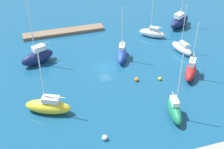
% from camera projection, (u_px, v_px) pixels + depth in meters
% --- Properties ---
extents(water, '(160.00, 160.00, 0.00)m').
position_uv_depth(water, '(105.00, 68.00, 66.87)').
color(water, navy).
rests_on(water, ground).
extents(pier_dock, '(19.92, 2.91, 0.80)m').
position_uv_depth(pier_dock, '(64.00, 32.00, 79.47)').
color(pier_dock, brown).
rests_on(pier_dock, ground).
extents(sailboat_navy_far_north, '(7.68, 5.13, 14.35)m').
position_uv_depth(sailboat_navy_far_north, '(38.00, 56.00, 67.47)').
color(sailboat_navy_far_north, '#141E4C').
rests_on(sailboat_navy_far_north, water).
extents(sailboat_white_outer_mooring, '(6.12, 5.38, 11.26)m').
position_uv_depth(sailboat_white_outer_mooring, '(152.00, 33.00, 77.54)').
color(sailboat_white_outer_mooring, white).
rests_on(sailboat_white_outer_mooring, water).
extents(sailboat_red_center_basin, '(5.43, 6.35, 12.04)m').
position_uv_depth(sailboat_red_center_basin, '(191.00, 71.00, 63.38)').
color(sailboat_red_center_basin, red).
rests_on(sailboat_red_center_basin, water).
extents(sailboat_yellow_far_south, '(8.28, 5.67, 12.84)m').
position_uv_depth(sailboat_yellow_far_south, '(48.00, 106.00, 54.58)').
color(sailboat_yellow_far_south, yellow).
rests_on(sailboat_yellow_far_south, water).
extents(sailboat_blue_west_end, '(4.38, 6.81, 12.06)m').
position_uv_depth(sailboat_blue_west_end, '(122.00, 54.00, 68.87)').
color(sailboat_blue_west_end, '#2347B2').
rests_on(sailboat_blue_west_end, water).
extents(sailboat_green_off_beacon, '(3.13, 6.63, 12.46)m').
position_uv_depth(sailboat_green_off_beacon, '(174.00, 110.00, 53.66)').
color(sailboat_green_off_beacon, '#19724C').
rests_on(sailboat_green_off_beacon, water).
extents(sailboat_navy_east_end, '(7.75, 6.34, 11.33)m').
position_uv_depth(sailboat_navy_east_end, '(180.00, 21.00, 81.84)').
color(sailboat_navy_east_end, '#141E4C').
rests_on(sailboat_navy_east_end, water).
extents(sailboat_white_lone_north, '(3.27, 6.27, 11.24)m').
position_uv_depth(sailboat_white_lone_north, '(182.00, 48.00, 71.32)').
color(sailboat_white_lone_north, white).
rests_on(sailboat_white_lone_north, water).
extents(mooring_buoy_orange, '(0.80, 0.80, 0.80)m').
position_uv_depth(mooring_buoy_orange, '(137.00, 79.00, 62.74)').
color(mooring_buoy_orange, orange).
rests_on(mooring_buoy_orange, water).
extents(mooring_buoy_yellow, '(0.68, 0.68, 0.68)m').
position_uv_depth(mooring_buoy_yellow, '(160.00, 79.00, 63.05)').
color(mooring_buoy_yellow, yellow).
rests_on(mooring_buoy_yellow, water).
extents(mooring_buoy_white, '(0.90, 0.90, 0.90)m').
position_uv_depth(mooring_buoy_white, '(105.00, 138.00, 49.81)').
color(mooring_buoy_white, white).
rests_on(mooring_buoy_white, water).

